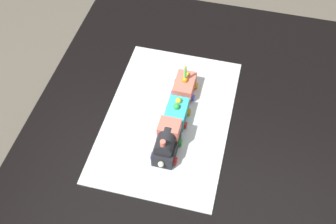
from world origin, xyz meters
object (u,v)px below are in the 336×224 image
(cake_car_flatbed_coral, at_px, (185,86))
(dining_table, at_px, (178,156))
(birthday_candle, at_px, (185,71))
(cake_locomotive, at_px, (167,142))
(cake_car_hopper_turquoise, at_px, (177,113))

(cake_car_flatbed_coral, bearing_deg, dining_table, -172.26)
(cake_car_flatbed_coral, distance_m, birthday_candle, 0.07)
(cake_locomotive, height_order, cake_car_flatbed_coral, cake_locomotive)
(birthday_candle, bearing_deg, cake_car_hopper_turquoise, 180.00)
(cake_car_hopper_turquoise, height_order, cake_car_flatbed_coral, same)
(birthday_candle, bearing_deg, cake_locomotive, -180.00)
(dining_table, distance_m, cake_car_hopper_turquoise, 0.16)
(cake_car_hopper_turquoise, distance_m, cake_car_flatbed_coral, 0.12)
(cake_car_hopper_turquoise, bearing_deg, cake_car_flatbed_coral, 0.00)
(cake_locomotive, xyz_separation_m, cake_car_flatbed_coral, (0.25, 0.00, -0.02))
(dining_table, bearing_deg, cake_locomotive, 156.74)
(dining_table, height_order, birthday_candle, birthday_candle)
(cake_car_hopper_turquoise, xyz_separation_m, birthday_candle, (0.12, -0.00, 0.07))
(cake_car_hopper_turquoise, relative_size, cake_car_flatbed_coral, 1.00)
(dining_table, height_order, cake_locomotive, cake_locomotive)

